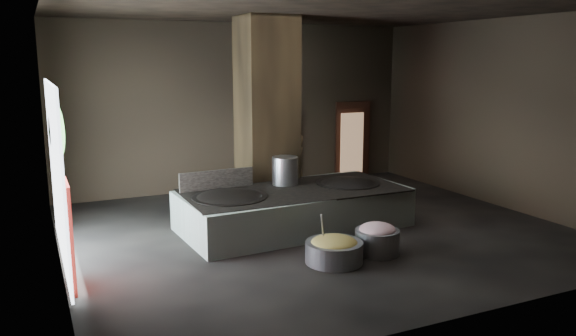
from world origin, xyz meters
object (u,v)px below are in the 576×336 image
wok_right (348,187)px  stock_pot (285,171)px  wok_left (230,201)px  cook (296,167)px  veg_basin (334,252)px  meat_basin (377,241)px  hearth_platform (294,209)px

wok_right → stock_pot: size_ratio=2.25×
wok_left → cook: cook is taller
wok_left → wok_right: (2.80, 0.10, 0.00)m
cook → veg_basin: size_ratio=1.67×
meat_basin → stock_pot: bearing=103.4°
wok_left → stock_pot: (1.50, 0.60, 0.38)m
hearth_platform → wok_right: wok_right is taller
hearth_platform → stock_pot: bearing=81.7°
stock_pot → meat_basin: 2.89m
wok_left → meat_basin: (2.14, -2.07, -0.53)m
hearth_platform → stock_pot: size_ratio=7.67×
stock_pot → cook: size_ratio=0.36×
hearth_platform → cook: cook is taller
stock_pot → meat_basin: size_ratio=0.75×
hearth_platform → cook: bearing=60.2°
hearth_platform → meat_basin: hearth_platform is taller
wok_right → cook: bearing=97.9°
wok_left → wok_right: bearing=2.0°
veg_basin → meat_basin: (0.96, 0.08, 0.04)m
wok_left → cook: 3.32m
wok_right → hearth_platform: bearing=-177.9°
stock_pot → hearth_platform: bearing=-95.2°
hearth_platform → wok_right: size_ratio=3.41×
hearth_platform → wok_left: bearing=178.8°
wok_right → cook: (-0.29, 2.07, 0.10)m
wok_left → veg_basin: 2.52m
wok_left → wok_right: 2.80m
wok_left → veg_basin: (1.18, -2.15, -0.56)m
stock_pot → meat_basin: stock_pot is taller
wok_right → stock_pot: stock_pot is taller
veg_basin → meat_basin: 0.96m
hearth_platform → stock_pot: 0.91m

